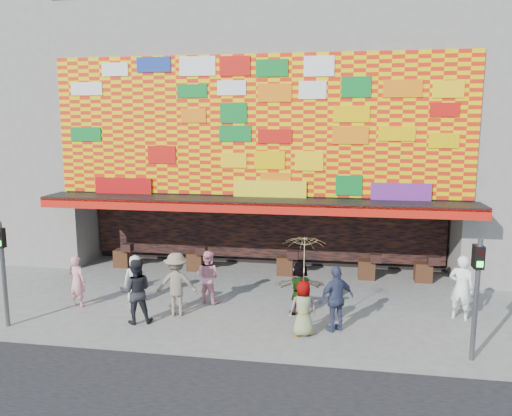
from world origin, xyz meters
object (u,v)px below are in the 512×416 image
(signal_right, at_px, (477,286))
(ped_a, at_px, (136,278))
(ped_f, at_px, (300,288))
(ped_e, at_px, (336,299))
(ped_c, at_px, (136,291))
(ped_h, at_px, (461,288))
(parasol, at_px, (304,256))
(ped_i, at_px, (208,277))
(ped_d, at_px, (176,284))
(ped_g, at_px, (303,308))
(signal_left, at_px, (3,262))
(ped_b, at_px, (77,281))

(signal_right, xyz_separation_m, ped_a, (-9.62, 2.51, -1.11))
(ped_a, relative_size, ped_f, 0.93)
(ped_e, bearing_deg, ped_c, -31.04)
(ped_h, relative_size, parasol, 0.97)
(ped_i, bearing_deg, ped_d, 78.73)
(ped_e, height_order, ped_i, ped_e)
(ped_f, bearing_deg, ped_g, 89.31)
(signal_left, relative_size, ped_g, 1.98)
(ped_b, bearing_deg, ped_i, -154.95)
(ped_a, xyz_separation_m, parasol, (5.49, -1.76, 1.46))
(ped_f, height_order, ped_h, ped_h)
(signal_left, distance_m, ped_e, 9.26)
(ped_a, relative_size, parasol, 0.76)
(ped_b, xyz_separation_m, ped_c, (2.32, -0.89, 0.12))
(ped_b, relative_size, ped_c, 0.87)
(ped_f, bearing_deg, ped_b, -4.19)
(ped_i, bearing_deg, ped_g, 164.32)
(ped_e, xyz_separation_m, ped_f, (-1.08, 1.07, -0.11))
(ped_f, xyz_separation_m, ped_h, (4.64, 0.37, 0.15))
(ped_f, height_order, ped_g, ped_f)
(ped_h, bearing_deg, ped_g, 46.85)
(ped_g, bearing_deg, parasol, 161.98)
(signal_right, xyz_separation_m, ped_d, (-7.95, 1.60, -0.91))
(ped_a, relative_size, ped_h, 0.79)
(ped_d, height_order, ped_f, ped_d)
(ped_d, relative_size, ped_e, 1.03)
(ped_a, height_order, ped_g, ped_g)
(ped_c, bearing_deg, ped_d, -160.18)
(signal_right, distance_m, ped_a, 10.01)
(ped_i, bearing_deg, ped_c, 67.72)
(ped_e, height_order, ped_h, ped_h)
(ped_b, bearing_deg, ped_d, -172.51)
(ped_h, bearing_deg, signal_right, 107.47)
(ped_c, relative_size, ped_f, 1.15)
(signal_right, relative_size, ped_i, 1.78)
(ped_d, height_order, parasol, parasol)
(signal_left, relative_size, ped_a, 1.99)
(ped_f, relative_size, ped_i, 0.96)
(ped_b, xyz_separation_m, ped_f, (6.87, 0.53, -0.01))
(signal_left, relative_size, ped_c, 1.60)
(signal_right, bearing_deg, ped_c, 174.59)
(signal_right, xyz_separation_m, ped_b, (-11.22, 1.74, -1.04))
(ped_a, xyz_separation_m, ped_i, (2.32, 0.28, 0.09))
(ped_e, distance_m, ped_g, 0.98)
(signal_right, relative_size, parasol, 1.51)
(ped_f, xyz_separation_m, ped_i, (-2.96, 0.53, 0.03))
(signal_right, height_order, ped_b, signal_right)
(signal_right, distance_m, ped_h, 2.80)
(ped_d, bearing_deg, ped_g, 152.34)
(ped_c, height_order, parasol, parasol)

